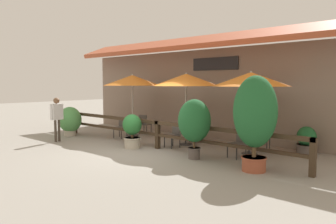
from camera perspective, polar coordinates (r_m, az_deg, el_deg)
ground_plane at (r=10.60m, az=-5.79°, el=-7.16°), size 60.00×60.00×0.00m
building_facade at (r=13.46m, az=7.23°, el=4.70°), size 14.28×1.49×4.23m
patio_railing at (r=11.20m, az=-1.83°, el=-2.87°), size 10.40×0.14×0.95m
patio_umbrella_near at (r=13.93m, az=-6.25°, el=5.50°), size 2.42×2.42×2.61m
dining_table_near at (r=14.02m, az=-6.18°, el=-1.78°), size 0.87×0.87×0.73m
chair_near_streetside at (r=13.58m, az=-8.16°, el=-2.45°), size 0.51×0.51×0.86m
chair_near_wallside at (r=14.46m, az=-4.14°, el=-1.96°), size 0.51×0.51×0.86m
patio_umbrella_middle at (r=11.81m, az=3.17°, el=5.61°), size 2.42×2.42×2.61m
dining_table_middle at (r=11.92m, az=3.13°, el=-2.97°), size 0.87×0.87×0.73m
chair_middle_streetside at (r=11.43m, az=0.98°, el=-3.81°), size 0.48×0.48×0.86m
chair_middle_wallside at (r=12.50m, az=4.86°, el=-3.06°), size 0.50×0.50×0.86m
patio_umbrella_far at (r=10.53m, az=14.23°, el=5.54°), size 2.42×2.42×2.61m
dining_table_far at (r=10.66m, az=14.02°, el=-4.06°), size 0.87×0.87×0.73m
chair_far_streetside at (r=10.05m, az=12.14°, el=-5.14°), size 0.51×0.51×0.86m
chair_far_wallside at (r=11.27m, az=16.08°, el=-4.13°), size 0.50×0.50×0.86m
potted_plant_small_flowering at (r=8.51m, az=14.91°, el=-0.55°), size 1.12×1.01×2.43m
potted_plant_corner_fern at (r=11.33m, az=-6.26°, el=-3.07°), size 0.69×0.62×1.17m
potted_plant_tall_tropical at (r=14.53m, az=-16.71°, el=-1.40°), size 1.04×0.94×1.23m
potted_plant_broad_leaf at (r=9.64m, az=4.61°, el=-1.74°), size 1.00×0.90×1.77m
potted_plant_entrance_palm at (r=11.24m, az=22.96°, el=-4.66°), size 0.62×0.62×0.88m
pedestrian at (r=13.17m, az=-18.80°, el=-0.25°), size 0.28×0.58×1.69m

